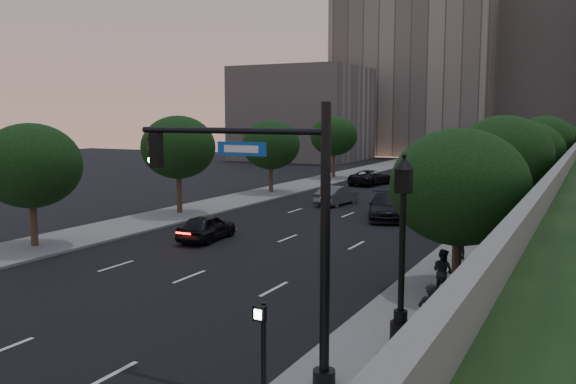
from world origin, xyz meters
The scene contains 28 objects.
ground centered at (0.00, 0.00, 0.00)m, with size 160.00×160.00×0.00m, color black.
road_surface centered at (0.00, 30.00, 0.01)m, with size 16.00×140.00×0.02m, color black.
sidewalk_right centered at (10.25, 30.00, 0.07)m, with size 4.50×140.00×0.15m, color slate.
sidewalk_left centered at (-10.25, 30.00, 0.07)m, with size 4.50×140.00×0.15m, color slate.
parapet_wall centered at (13.50, 28.00, 4.35)m, with size 0.35×90.00×0.70m, color slate.
office_block_left centered at (-14.00, 92.00, 16.00)m, with size 26.00×20.00×32.00m, color gray.
office_block_mid centered at (6.00, 102.00, 13.00)m, with size 22.00×18.00×26.00m, color #AAA29C.
office_block_filler centered at (-26.00, 70.00, 7.00)m, with size 18.00×16.00×14.00m, color #AAA29C.
tree_right_a centered at (10.30, 8.00, 4.02)m, with size 5.20×5.20×6.24m.
tree_right_b centered at (10.30, 20.00, 4.52)m, with size 5.20×5.20×6.74m.
tree_right_c centered at (10.30, 33.00, 4.02)m, with size 5.20×5.20×6.24m.
tree_right_d centered at (10.30, 47.00, 4.52)m, with size 5.20×5.20×6.74m.
tree_right_e centered at (10.30, 62.00, 4.02)m, with size 5.20×5.20×6.24m.
tree_left_a centered at (-10.30, 6.00, 4.21)m, with size 5.00×5.00×6.34m.
tree_left_b centered at (-10.30, 18.00, 4.58)m, with size 5.00×5.00×6.71m.
tree_left_c centered at (-10.30, 31.00, 4.21)m, with size 5.00×5.00×6.34m.
tree_left_d centered at (-10.30, 45.00, 4.58)m, with size 5.00×5.00×6.71m.
traffic_signal_mast centered at (8.11, -2.06, 3.67)m, with size 5.68×0.56×7.00m.
street_lamp centered at (10.01, 1.63, 2.63)m, with size 0.64×0.64×5.62m.
pedestrian_signal centered at (8.35, -3.62, 1.57)m, with size 0.30×0.33×2.50m.
sedan_near_left centered at (-3.69, 11.65, 0.72)m, with size 1.70×4.24×1.44m, color black.
sedan_mid_left centered at (-2.51, 27.16, 0.73)m, with size 1.55×4.46×1.47m, color #505257.
sedan_far_left centered at (-4.69, 40.90, 0.74)m, with size 2.44×5.29×1.47m, color black.
sedan_near_right centered at (2.83, 22.60, 0.80)m, with size 2.25×5.53×1.61m, color black.
sedan_far_right centered at (7.00, 37.28, 0.68)m, with size 1.62×4.02×1.37m, color slate.
pedestrian_a centered at (10.90, 1.48, 1.08)m, with size 0.68×0.44×1.85m, color black.
pedestrian_b centered at (10.03, 6.88, 0.99)m, with size 0.82×0.64×1.69m, color black.
pedestrian_c centered at (9.50, 12.84, 1.09)m, with size 1.10×0.46×1.88m, color black.
Camera 1 is at (14.87, -15.14, 6.67)m, focal length 38.00 mm.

